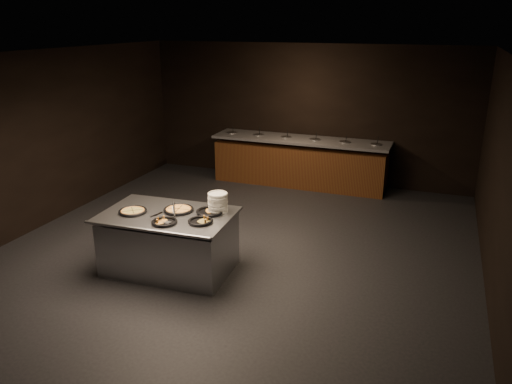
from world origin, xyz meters
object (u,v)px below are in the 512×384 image
at_px(pan_veggie_whole, 133,211).
at_px(serving_counter, 169,243).
at_px(plate_stack, 218,202).
at_px(pan_cheese_whole, 179,210).

bearing_deg(pan_veggie_whole, serving_counter, 16.51).
bearing_deg(serving_counter, pan_veggie_whole, -166.54).
relative_size(plate_stack, pan_veggie_whole, 0.70).
relative_size(serving_counter, plate_stack, 6.82).
height_order(serving_counter, plate_stack, plate_stack).
bearing_deg(pan_veggie_whole, plate_stack, 22.56).
bearing_deg(serving_counter, pan_cheese_whole, 52.35).
bearing_deg(plate_stack, pan_cheese_whole, -161.73).
xyz_separation_m(plate_stack, pan_veggie_whole, (-1.08, -0.45, -0.11)).
xyz_separation_m(serving_counter, pan_cheese_whole, (0.10, 0.14, 0.46)).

